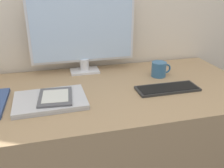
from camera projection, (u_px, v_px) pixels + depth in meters
The scene contains 6 objects.
desk at pixel (110, 149), 1.38m from camera, with size 1.45×0.72×0.73m.
monitor at pixel (83, 29), 1.37m from camera, with size 0.59×0.11×0.47m.
keyboard at pixel (167, 88), 1.23m from camera, with size 0.31×0.12×0.01m.
laptop at pixel (50, 100), 1.10m from camera, with size 0.32×0.24×0.02m.
ereader at pixel (55, 97), 1.10m from camera, with size 0.16×0.19×0.01m.
coffee_mug at pixel (159, 69), 1.39m from camera, with size 0.11×0.08×0.08m.
Camera 1 is at (-0.27, -0.92, 1.24)m, focal length 40.00 mm.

